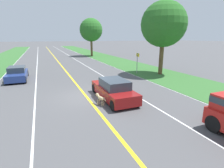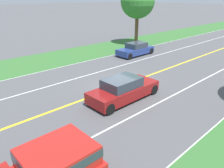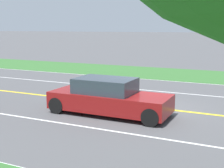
{
  "view_description": "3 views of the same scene",
  "coord_description": "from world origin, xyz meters",
  "px_view_note": "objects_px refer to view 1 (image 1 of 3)",
  "views": [
    {
      "loc": [
        -2.85,
        -12.08,
        4.22
      ],
      "look_at": [
        1.5,
        -1.4,
        1.14
      ],
      "focal_mm": 28.0,
      "sensor_mm": 36.0,
      "label": 1
    },
    {
      "loc": [
        10.27,
        -10.25,
        6.02
      ],
      "look_at": [
        1.12,
        -1.71,
        1.0
      ],
      "focal_mm": 35.0,
      "sensor_mm": 36.0,
      "label": 2
    },
    {
      "loc": [
        12.5,
        4.03,
        3.42
      ],
      "look_at": [
        1.2,
        -1.33,
        1.13
      ],
      "focal_mm": 50.0,
      "sensor_mm": 36.0,
      "label": 3
    }
  ],
  "objects_px": {
    "ego_car": "(114,90)",
    "street_sign": "(137,61)",
    "dog": "(100,98)",
    "oncoming_car": "(17,74)",
    "roadside_tree_right_near": "(164,24)",
    "roadside_tree_right_far": "(91,30)"
  },
  "relations": [
    {
      "from": "ego_car",
      "to": "dog",
      "type": "bearing_deg",
      "value": -149.47
    },
    {
      "from": "oncoming_car",
      "to": "roadside_tree_right_far",
      "type": "xyz_separation_m",
      "value": [
        13.57,
        20.23,
        5.22
      ]
    },
    {
      "from": "oncoming_car",
      "to": "roadside_tree_right_near",
      "type": "distance_m",
      "value": 16.46
    },
    {
      "from": "dog",
      "to": "roadside_tree_right_near",
      "type": "relative_size",
      "value": 0.12
    },
    {
      "from": "dog",
      "to": "street_sign",
      "type": "relative_size",
      "value": 0.41
    },
    {
      "from": "ego_car",
      "to": "street_sign",
      "type": "distance_m",
      "value": 9.61
    },
    {
      "from": "street_sign",
      "to": "oncoming_car",
      "type": "bearing_deg",
      "value": 172.72
    },
    {
      "from": "dog",
      "to": "street_sign",
      "type": "bearing_deg",
      "value": 27.98
    },
    {
      "from": "ego_car",
      "to": "roadside_tree_right_far",
      "type": "relative_size",
      "value": 0.57
    },
    {
      "from": "roadside_tree_right_near",
      "to": "roadside_tree_right_far",
      "type": "relative_size",
      "value": 0.96
    },
    {
      "from": "ego_car",
      "to": "street_sign",
      "type": "bearing_deg",
      "value": 50.12
    },
    {
      "from": "ego_car",
      "to": "roadside_tree_right_far",
      "type": "distance_m",
      "value": 30.44
    },
    {
      "from": "ego_car",
      "to": "roadside_tree_right_near",
      "type": "relative_size",
      "value": 0.59
    },
    {
      "from": "dog",
      "to": "oncoming_car",
      "type": "distance_m",
      "value": 11.27
    },
    {
      "from": "roadside_tree_right_far",
      "to": "roadside_tree_right_near",
      "type": "bearing_deg",
      "value": -85.58
    },
    {
      "from": "roadside_tree_right_far",
      "to": "street_sign",
      "type": "bearing_deg",
      "value": -91.37
    },
    {
      "from": "roadside_tree_right_far",
      "to": "street_sign",
      "type": "relative_size",
      "value": 3.43
    },
    {
      "from": "oncoming_car",
      "to": "roadside_tree_right_near",
      "type": "relative_size",
      "value": 0.54
    },
    {
      "from": "ego_car",
      "to": "roadside_tree_right_far",
      "type": "height_order",
      "value": "roadside_tree_right_far"
    },
    {
      "from": "dog",
      "to": "roadside_tree_right_near",
      "type": "height_order",
      "value": "roadside_tree_right_near"
    },
    {
      "from": "oncoming_car",
      "to": "street_sign",
      "type": "xyz_separation_m",
      "value": [
        13.04,
        -1.67,
        0.92
      ]
    },
    {
      "from": "ego_car",
      "to": "roadside_tree_right_near",
      "type": "height_order",
      "value": "roadside_tree_right_near"
    }
  ]
}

